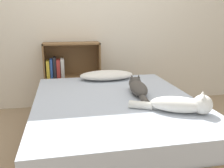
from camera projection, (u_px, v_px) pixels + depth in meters
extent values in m
plane|color=#997F60|center=(115.00, 148.00, 2.35)|extent=(8.00, 8.00, 0.00)
cube|color=silver|center=(94.00, 13.00, 3.31)|extent=(8.00, 0.06, 2.50)
cube|color=#99754C|center=(115.00, 133.00, 2.31)|extent=(1.45, 1.83, 0.32)
cube|color=#B2BCCC|center=(115.00, 108.00, 2.24)|extent=(1.41, 1.77, 0.17)
ellipsoid|color=white|center=(107.00, 75.00, 2.90)|extent=(0.62, 0.32, 0.10)
ellipsoid|color=white|center=(178.00, 104.00, 1.90)|extent=(0.45, 0.33, 0.12)
sphere|color=white|center=(202.00, 105.00, 1.85)|extent=(0.15, 0.15, 0.15)
cone|color=white|center=(203.00, 93.00, 1.87)|extent=(0.04, 0.04, 0.03)
cone|color=white|center=(204.00, 96.00, 1.79)|extent=(0.04, 0.04, 0.03)
cylinder|color=white|center=(141.00, 105.00, 1.97)|extent=(0.20, 0.14, 0.06)
ellipsoid|color=#47423D|center=(138.00, 88.00, 2.34)|extent=(0.19, 0.41, 0.11)
sphere|color=#47423D|center=(135.00, 83.00, 2.50)|extent=(0.13, 0.13, 0.13)
cone|color=#47423D|center=(132.00, 77.00, 2.48)|extent=(0.04, 0.04, 0.03)
cone|color=#47423D|center=(139.00, 76.00, 2.49)|extent=(0.04, 0.04, 0.03)
cylinder|color=#47423D|center=(145.00, 100.00, 2.09)|extent=(0.07, 0.18, 0.06)
cube|color=brown|center=(45.00, 78.00, 3.23)|extent=(0.02, 0.26, 0.88)
cube|color=brown|center=(99.00, 75.00, 3.36)|extent=(0.02, 0.26, 0.88)
cube|color=brown|center=(74.00, 107.00, 3.41)|extent=(0.72, 0.26, 0.02)
cube|color=brown|center=(71.00, 43.00, 3.19)|extent=(0.72, 0.26, 0.02)
cube|color=brown|center=(73.00, 76.00, 3.30)|extent=(0.68, 0.26, 0.02)
cube|color=brown|center=(72.00, 74.00, 3.41)|extent=(0.72, 0.02, 0.88)
cube|color=gold|center=(48.00, 69.00, 3.17)|extent=(0.04, 0.16, 0.22)
cube|color=#2D519E|center=(52.00, 68.00, 3.18)|extent=(0.03, 0.16, 0.24)
cube|color=#232328|center=(55.00, 67.00, 3.18)|extent=(0.03, 0.16, 0.26)
cube|color=#B7332D|center=(58.00, 68.00, 3.19)|extent=(0.04, 0.16, 0.23)
cube|color=beige|center=(63.00, 68.00, 3.20)|extent=(0.04, 0.16, 0.24)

